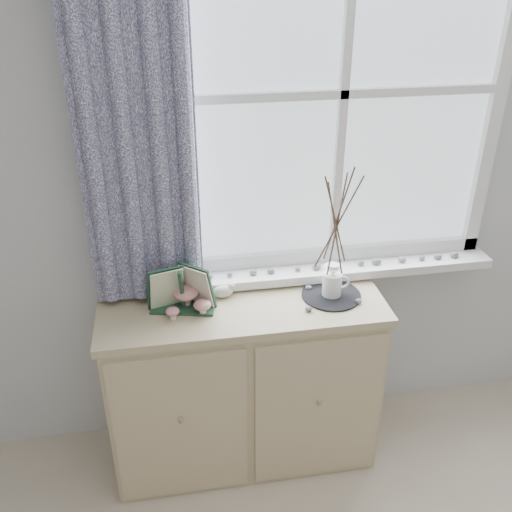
% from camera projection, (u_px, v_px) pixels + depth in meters
% --- Properties ---
extents(sideboard, '(1.20, 0.45, 0.85)m').
position_uv_depth(sideboard, '(243.00, 383.00, 2.58)').
color(sideboard, tan).
rests_on(sideboard, ground).
extents(botanical_book, '(0.32, 0.19, 0.21)m').
position_uv_depth(botanical_book, '(182.00, 291.00, 2.27)').
color(botanical_book, '#1E3F2B').
rests_on(botanical_book, sideboard).
extents(toadstool_cluster, '(0.18, 0.16, 0.10)m').
position_uv_depth(toadstool_cluster, '(188.00, 298.00, 2.32)').
color(toadstool_cluster, silver).
rests_on(toadstool_cluster, sideboard).
extents(wooden_eggs, '(0.09, 0.11, 0.06)m').
position_uv_depth(wooden_eggs, '(181.00, 296.00, 2.39)').
color(wooden_eggs, tan).
rests_on(wooden_eggs, sideboard).
extents(songbird_figurine, '(0.12, 0.06, 0.06)m').
position_uv_depth(songbird_figurine, '(223.00, 291.00, 2.41)').
color(songbird_figurine, silver).
rests_on(songbird_figurine, sideboard).
extents(crocheted_doily, '(0.25, 0.25, 0.01)m').
position_uv_depth(crocheted_doily, '(331.00, 295.00, 2.44)').
color(crocheted_doily, black).
rests_on(crocheted_doily, sideboard).
extents(twig_pitcher, '(0.25, 0.25, 0.62)m').
position_uv_depth(twig_pitcher, '(337.00, 220.00, 2.27)').
color(twig_pitcher, white).
rests_on(twig_pitcher, crocheted_doily).
extents(sideboard_pebbles, '(0.33, 0.23, 0.02)m').
position_uv_depth(sideboard_pebbles, '(313.00, 296.00, 2.42)').
color(sideboard_pebbles, gray).
rests_on(sideboard_pebbles, sideboard).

